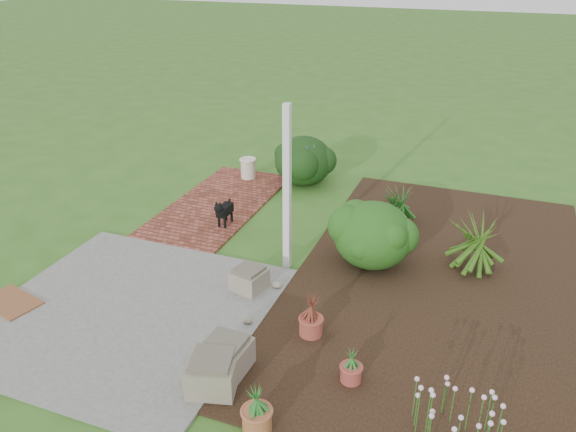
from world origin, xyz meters
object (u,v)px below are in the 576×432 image
(stone_trough_near, at_px, (213,374))
(black_dog, at_px, (224,210))
(evergreen_shrub, at_px, (373,233))
(cream_ceramic_urn, at_px, (248,168))

(stone_trough_near, distance_m, black_dog, 3.94)
(black_dog, xyz_separation_m, evergreen_shrub, (2.65, -0.33, 0.21))
(stone_trough_near, bearing_deg, black_dog, 115.04)
(stone_trough_near, xyz_separation_m, cream_ceramic_urn, (-2.19, 5.72, 0.03))
(evergreen_shrub, bearing_deg, black_dog, 172.89)
(black_dog, bearing_deg, stone_trough_near, -64.87)
(black_dog, height_order, cream_ceramic_urn, black_dog)
(evergreen_shrub, bearing_deg, stone_trough_near, -106.93)
(stone_trough_near, xyz_separation_m, evergreen_shrub, (0.99, 3.24, 0.32))
(black_dog, distance_m, evergreen_shrub, 2.68)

